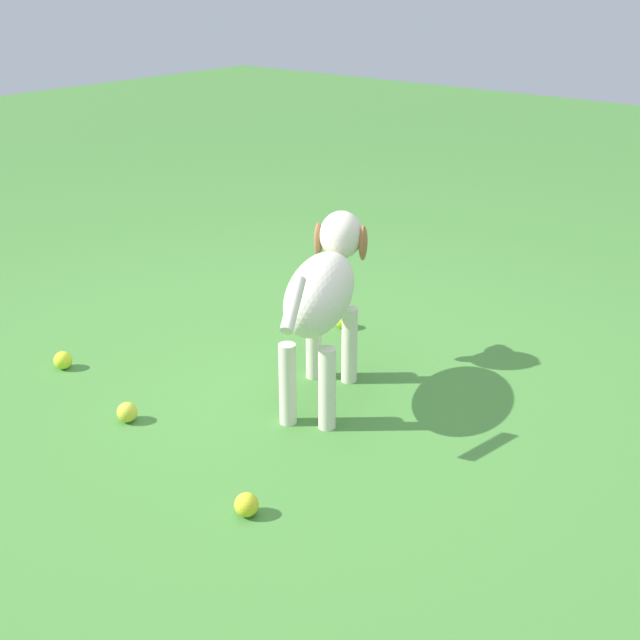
% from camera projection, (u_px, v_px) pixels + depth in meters
% --- Properties ---
extents(ground, '(14.00, 14.00, 0.00)m').
position_uv_depth(ground, '(281.00, 397.00, 2.87)').
color(ground, '#478438').
extents(dog, '(0.44, 0.78, 0.57)m').
position_uv_depth(dog, '(324.00, 290.00, 2.75)').
color(dog, silver).
rests_on(dog, ground).
extents(tennis_ball_0, '(0.07, 0.07, 0.07)m').
position_uv_depth(tennis_ball_0, '(63.00, 360.00, 3.06)').
color(tennis_ball_0, '#CEE32B').
rests_on(tennis_ball_0, ground).
extents(tennis_ball_1, '(0.07, 0.07, 0.07)m').
position_uv_depth(tennis_ball_1, '(247.00, 505.00, 2.25)').
color(tennis_ball_1, yellow).
rests_on(tennis_ball_1, ground).
extents(tennis_ball_2, '(0.07, 0.07, 0.07)m').
position_uv_depth(tennis_ball_2, '(343.00, 320.00, 3.40)').
color(tennis_ball_2, '#D1E228').
rests_on(tennis_ball_2, ground).
extents(tennis_ball_3, '(0.07, 0.07, 0.07)m').
position_uv_depth(tennis_ball_3, '(127.00, 412.00, 2.71)').
color(tennis_ball_3, yellow).
rests_on(tennis_ball_3, ground).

